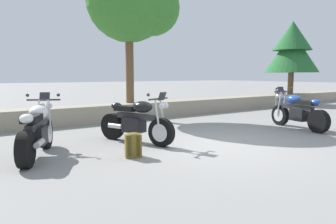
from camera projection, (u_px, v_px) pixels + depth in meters
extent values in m
plane|color=gray|center=(220.00, 144.00, 7.01)|extent=(120.00, 120.00, 0.00)
cube|color=gray|center=(121.00, 112.00, 10.86)|extent=(36.00, 0.80, 0.55)
cylinder|color=black|center=(46.00, 134.00, 6.62)|extent=(0.41, 0.62, 0.62)
cylinder|color=black|center=(26.00, 150.00, 5.21)|extent=(0.44, 0.63, 0.62)
cylinder|color=silver|center=(46.00, 134.00, 6.62)|extent=(0.32, 0.42, 0.38)
cube|color=black|center=(36.00, 136.00, 5.86)|extent=(0.50, 0.57, 0.34)
cube|color=#2D2D30|center=(37.00, 125.00, 5.93)|extent=(0.63, 1.04, 0.12)
ellipsoid|color=white|center=(39.00, 112.00, 6.05)|extent=(0.54, 0.62, 0.26)
cube|color=black|center=(32.00, 118.00, 5.59)|extent=(0.49, 0.62, 0.12)
ellipsoid|color=white|center=(27.00, 119.00, 5.29)|extent=(0.32, 0.35, 0.16)
cylinder|color=#2D2D30|center=(44.00, 100.00, 6.46)|extent=(0.60, 0.33, 0.04)
sphere|color=silver|center=(42.00, 106.00, 6.60)|extent=(0.13, 0.13, 0.13)
sphere|color=silver|center=(49.00, 106.00, 6.62)|extent=(0.13, 0.13, 0.13)
cube|color=#26282D|center=(45.00, 97.00, 6.55)|extent=(0.22, 0.18, 0.18)
cylinder|color=silver|center=(39.00, 143.00, 5.46)|extent=(0.27, 0.39, 0.11)
cylinder|color=silver|center=(40.00, 117.00, 6.53)|extent=(0.11, 0.17, 0.73)
cylinder|color=silver|center=(49.00, 117.00, 6.55)|extent=(0.11, 0.17, 0.73)
sphere|color=#2D2D30|center=(27.00, 95.00, 6.37)|extent=(0.07, 0.07, 0.07)
sphere|color=#2D2D30|center=(58.00, 95.00, 6.45)|extent=(0.07, 0.07, 0.07)
cylinder|color=black|center=(161.00, 132.00, 6.78)|extent=(0.35, 0.63, 0.62)
cylinder|color=black|center=(113.00, 126.00, 7.58)|extent=(0.38, 0.64, 0.62)
cylinder|color=silver|center=(161.00, 132.00, 6.78)|extent=(0.28, 0.42, 0.38)
cube|color=black|center=(134.00, 125.00, 7.19)|extent=(0.47, 0.56, 0.34)
cube|color=#2D2D30|center=(137.00, 116.00, 7.12)|extent=(0.51, 1.08, 0.12)
ellipsoid|color=black|center=(142.00, 107.00, 7.01)|extent=(0.50, 0.61, 0.26)
cube|color=black|center=(126.00, 108.00, 7.28)|extent=(0.44, 0.62, 0.12)
ellipsoid|color=black|center=(117.00, 106.00, 7.44)|extent=(0.30, 0.34, 0.16)
cylinder|color=#2D2D30|center=(158.00, 99.00, 6.74)|extent=(0.63, 0.26, 0.04)
sphere|color=silver|center=(166.00, 105.00, 6.73)|extent=(0.13, 0.13, 0.13)
sphere|color=silver|center=(162.00, 106.00, 6.62)|extent=(0.13, 0.13, 0.13)
cube|color=#26282D|center=(162.00, 96.00, 6.67)|extent=(0.22, 0.16, 0.18)
cylinder|color=silver|center=(115.00, 126.00, 7.31)|extent=(0.24, 0.39, 0.11)
cylinder|color=silver|center=(162.00, 115.00, 6.83)|extent=(0.10, 0.17, 0.73)
cylinder|color=silver|center=(157.00, 116.00, 6.68)|extent=(0.10, 0.17, 0.73)
sphere|color=#2D2D30|center=(165.00, 93.00, 6.99)|extent=(0.07, 0.07, 0.07)
sphere|color=#2D2D30|center=(148.00, 95.00, 6.50)|extent=(0.07, 0.07, 0.07)
cylinder|color=black|center=(280.00, 115.00, 9.70)|extent=(0.27, 0.64, 0.62)
cylinder|color=black|center=(319.00, 121.00, 8.38)|extent=(0.31, 0.64, 0.62)
cylinder|color=silver|center=(280.00, 115.00, 9.70)|extent=(0.24, 0.41, 0.38)
cube|color=black|center=(300.00, 115.00, 8.98)|extent=(0.42, 0.54, 0.34)
cube|color=#2D2D30|center=(297.00, 107.00, 9.05)|extent=(0.38, 1.10, 0.12)
ellipsoid|color=#2347A8|center=(294.00, 99.00, 9.16)|extent=(0.45, 0.58, 0.26)
cube|color=black|center=(307.00, 103.00, 8.72)|extent=(0.38, 0.60, 0.12)
ellipsoid|color=#2347A8|center=(315.00, 102.00, 8.45)|extent=(0.28, 0.32, 0.16)
cylinder|color=#2D2D30|center=(283.00, 92.00, 9.54)|extent=(0.65, 0.18, 0.04)
sphere|color=silver|center=(278.00, 96.00, 9.66)|extent=(0.13, 0.13, 0.13)
sphere|color=silver|center=(281.00, 96.00, 9.71)|extent=(0.13, 0.13, 0.13)
cube|color=#26282D|center=(281.00, 90.00, 9.62)|extent=(0.22, 0.14, 0.18)
cylinder|color=silver|center=(316.00, 118.00, 8.65)|extent=(0.19, 0.39, 0.11)
cylinder|color=silver|center=(279.00, 104.00, 9.58)|extent=(0.08, 0.17, 0.73)
cylinder|color=silver|center=(284.00, 103.00, 9.65)|extent=(0.08, 0.17, 0.73)
sphere|color=#2D2D30|center=(276.00, 89.00, 9.37)|extent=(0.07, 0.07, 0.07)
sphere|color=#2D2D30|center=(292.00, 88.00, 9.60)|extent=(0.07, 0.07, 0.07)
cube|color=brown|center=(133.00, 146.00, 5.91)|extent=(0.34, 0.27, 0.44)
cube|color=brown|center=(132.00, 146.00, 6.02)|extent=(0.24, 0.13, 0.24)
ellipsoid|color=brown|center=(133.00, 135.00, 5.88)|extent=(0.33, 0.26, 0.08)
cube|color=#403513|center=(130.00, 146.00, 5.78)|extent=(0.06, 0.05, 0.37)
cube|color=#403513|center=(138.00, 146.00, 5.82)|extent=(0.06, 0.05, 0.37)
cylinder|color=brown|center=(130.00, 68.00, 11.08)|extent=(0.28, 0.28, 2.47)
sphere|color=#387A2D|center=(152.00, 8.00, 10.86)|extent=(1.92, 1.92, 1.92)
cylinder|color=brown|center=(291.00, 80.00, 16.44)|extent=(0.29, 0.29, 1.49)
cone|color=#23602D|center=(292.00, 52.00, 16.28)|extent=(2.71, 2.71, 2.06)
cone|color=#23602D|center=(293.00, 36.00, 16.18)|extent=(1.95, 1.95, 1.48)
cylinder|color=#4C4C51|center=(280.00, 101.00, 13.80)|extent=(0.44, 0.44, 0.80)
cylinder|color=#2D2D30|center=(281.00, 91.00, 13.75)|extent=(0.46, 0.46, 0.06)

